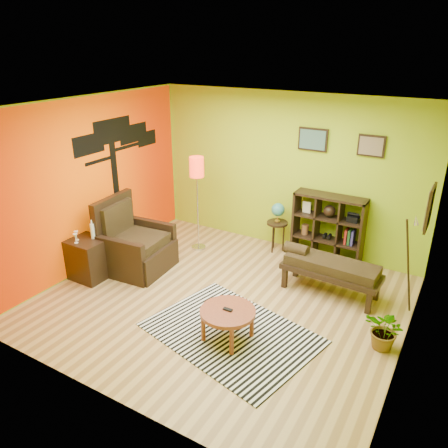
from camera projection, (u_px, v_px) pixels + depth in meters
The scene contains 11 objects.
ground at pixel (222, 301), 6.47m from camera, with size 5.00×5.00×0.00m, color tan.
room_shell at pixel (216, 183), 5.83m from camera, with size 5.04×4.54×2.82m.
zebra_rug at pixel (231, 333), 5.75m from camera, with size 2.13×1.51×0.01m, color silver.
coffee_table at pixel (228, 314), 5.51m from camera, with size 0.71×0.71×0.45m.
armchair at pixel (134, 248), 7.28m from camera, with size 1.08×1.08×1.22m.
side_cabinet at pixel (89, 259), 6.99m from camera, with size 0.56×0.51×0.98m.
floor_lamp at pixel (197, 175), 7.58m from camera, with size 0.26×0.26×1.73m.
globe_table at pixel (278, 215), 7.76m from camera, with size 0.38×0.38×0.92m.
cube_shelf at pixel (328, 229), 7.43m from camera, with size 1.20×0.35×1.20m.
bench at pixel (329, 267), 6.52m from camera, with size 1.51×0.60×0.68m.
potted_plant at pixel (385, 334), 5.39m from camera, with size 0.48×0.54×0.42m, color #26661E.
Camera 1 is at (2.82, -4.75, 3.56)m, focal length 35.00 mm.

